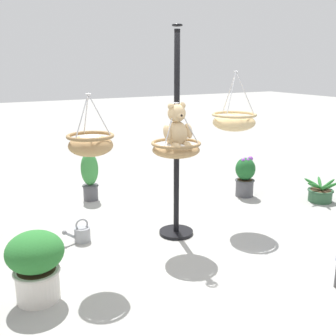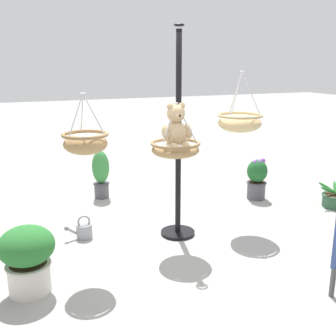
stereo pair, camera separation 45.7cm
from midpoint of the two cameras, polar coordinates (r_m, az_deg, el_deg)
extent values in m
plane|color=#9E9E99|center=(5.16, -3.28, -10.09)|extent=(40.00, 40.00, 0.00)
cylinder|color=black|center=(4.93, -1.42, 4.27)|extent=(0.07, 0.07, 2.54)
cylinder|color=black|center=(5.30, -1.33, -9.14)|extent=(0.44, 0.44, 0.04)
torus|color=black|center=(4.87, -1.52, 19.62)|extent=(0.12, 0.12, 0.02)
ellipsoid|color=#A37F51|center=(4.66, -1.66, 2.55)|extent=(0.55, 0.55, 0.17)
torus|color=olive|center=(4.65, -1.66, 3.50)|extent=(0.58, 0.58, 0.04)
ellipsoid|color=silver|center=(4.66, -1.66, 2.80)|extent=(0.49, 0.49, 0.14)
cylinder|color=#B7B7BC|center=(4.50, -2.58, 6.12)|extent=(0.24, 0.14, 0.47)
cylinder|color=#B7B7BC|center=(4.60, -0.09, 6.32)|extent=(0.24, 0.14, 0.47)
cylinder|color=#B7B7BC|center=(4.72, -2.39, 6.52)|extent=(0.01, 0.27, 0.47)
torus|color=#B7B7BC|center=(4.58, -1.71, 9.20)|extent=(0.06, 0.06, 0.01)
ellipsoid|color=tan|center=(4.62, -1.62, 4.73)|extent=(0.27, 0.23, 0.32)
sphere|color=tan|center=(4.58, -1.64, 7.76)|extent=(0.21, 0.21, 0.21)
ellipsoid|color=#D9B683|center=(4.52, -1.19, 7.46)|extent=(0.10, 0.08, 0.07)
sphere|color=black|center=(4.49, -1.01, 7.46)|extent=(0.03, 0.03, 0.03)
sphere|color=tan|center=(4.61, -0.83, 8.83)|extent=(0.08, 0.08, 0.08)
sphere|color=tan|center=(4.54, -2.47, 8.74)|extent=(0.08, 0.08, 0.08)
ellipsoid|color=tan|center=(4.65, 0.12, 5.29)|extent=(0.09, 0.15, 0.20)
ellipsoid|color=tan|center=(4.52, -3.02, 5.01)|extent=(0.09, 0.15, 0.20)
ellipsoid|color=tan|center=(4.58, -0.14, 3.17)|extent=(0.10, 0.18, 0.10)
ellipsoid|color=tan|center=(4.51, -1.78, 2.99)|extent=(0.10, 0.18, 0.10)
ellipsoid|color=tan|center=(5.37, 6.95, 6.42)|extent=(0.56, 0.56, 0.23)
torus|color=tan|center=(5.36, 6.98, 7.52)|extent=(0.59, 0.59, 0.04)
cylinder|color=#B7B7BC|center=(5.21, 6.47, 10.40)|extent=(0.24, 0.15, 0.56)
cylinder|color=#B7B7BC|center=(5.34, 8.48, 10.44)|extent=(0.24, 0.15, 0.56)
cylinder|color=#B7B7BC|center=(5.44, 6.27, 10.58)|extent=(0.01, 0.27, 0.56)
torus|color=#B7B7BC|center=(5.32, 7.17, 13.46)|extent=(0.06, 0.06, 0.01)
ellipsoid|color=#A37F51|center=(4.10, -14.07, 3.08)|extent=(0.44, 0.44, 0.21)
torus|color=olive|center=(4.09, -14.15, 4.39)|extent=(0.47, 0.47, 0.04)
ellipsoid|color=silver|center=(4.10, -14.09, 3.35)|extent=(0.39, 0.39, 0.17)
cylinder|color=#B7B7BC|center=(3.99, -15.39, 7.05)|extent=(0.19, 0.12, 0.42)
cylinder|color=#B7B7BC|center=(4.03, -12.93, 7.28)|extent=(0.19, 0.12, 0.42)
cylinder|color=#B7B7BC|center=(4.16, -14.69, 7.39)|extent=(0.01, 0.22, 0.42)
torus|color=#B7B7BC|center=(4.04, -14.52, 10.13)|extent=(0.06, 0.06, 0.01)
cylinder|color=beige|center=(4.17, -21.13, -15.27)|extent=(0.40, 0.40, 0.30)
torus|color=#BCB7AE|center=(4.10, -21.32, -13.57)|extent=(0.43, 0.43, 0.03)
cylinder|color=#382819|center=(4.10, -21.31, -13.63)|extent=(0.35, 0.35, 0.03)
ellipsoid|color=#28702D|center=(4.01, -21.58, -11.07)|extent=(0.53, 0.53, 0.38)
cylinder|color=#4C4C51|center=(6.78, 8.92, -2.82)|extent=(0.29, 0.29, 0.28)
torus|color=#444449|center=(6.74, 8.96, -1.77)|extent=(0.33, 0.33, 0.03)
cylinder|color=#382819|center=(6.75, 8.96, -1.81)|extent=(0.26, 0.26, 0.03)
ellipsoid|color=#1E5B28|center=(6.69, 9.03, -0.15)|extent=(0.33, 0.33, 0.37)
sphere|color=purple|center=(6.61, 8.74, 1.06)|extent=(0.07, 0.07, 0.07)
sphere|color=purple|center=(6.61, 9.33, 1.08)|extent=(0.06, 0.06, 0.06)
sphere|color=purple|center=(6.70, 9.72, 1.27)|extent=(0.09, 0.09, 0.09)
sphere|color=purple|center=(6.69, 8.95, 1.18)|extent=(0.08, 0.08, 0.08)
cylinder|color=#4C4C51|center=(6.68, -12.86, -3.44)|extent=(0.23, 0.23, 0.25)
torus|color=#444449|center=(6.64, -12.91, -2.49)|extent=(0.27, 0.27, 0.03)
cylinder|color=#382819|center=(6.64, -12.91, -2.53)|extent=(0.21, 0.21, 0.03)
ellipsoid|color=#38843D|center=(6.57, -13.05, -0.14)|extent=(0.28, 0.28, 0.54)
cylinder|color=#2D5638|center=(6.83, 19.02, -3.74)|extent=(0.37, 0.37, 0.19)
torus|color=#294E32|center=(6.80, 19.08, -3.05)|extent=(0.40, 0.40, 0.03)
cylinder|color=#382819|center=(6.81, 19.08, -3.09)|extent=(0.32, 0.32, 0.03)
ellipsoid|color=#28702D|center=(6.69, 18.25, -2.40)|extent=(0.30, 0.09, 0.15)
ellipsoid|color=#28702D|center=(6.66, 19.38, -2.68)|extent=(0.20, 0.26, 0.20)
ellipsoid|color=#28702D|center=(6.76, 20.16, -2.52)|extent=(0.18, 0.26, 0.21)
ellipsoid|color=#28702D|center=(6.86, 19.97, -2.25)|extent=(0.28, 0.10, 0.20)
ellipsoid|color=#28702D|center=(6.90, 18.98, -1.96)|extent=(0.22, 0.26, 0.16)
ellipsoid|color=#28702D|center=(6.81, 18.06, -2.08)|extent=(0.17, 0.29, 0.16)
cylinder|color=gray|center=(5.23, -14.56, -9.16)|extent=(0.20, 0.20, 0.18)
cylinder|color=gray|center=(5.19, -16.14, -9.23)|extent=(0.17, 0.04, 0.14)
sphere|color=slate|center=(5.16, -17.00, -8.80)|extent=(0.06, 0.06, 0.06)
torus|color=gray|center=(5.18, -14.65, -7.85)|extent=(0.16, 0.02, 0.16)
camera|label=1|loc=(0.23, -92.73, -0.72)|focal=42.95mm
camera|label=2|loc=(0.23, 87.27, 0.72)|focal=42.95mm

